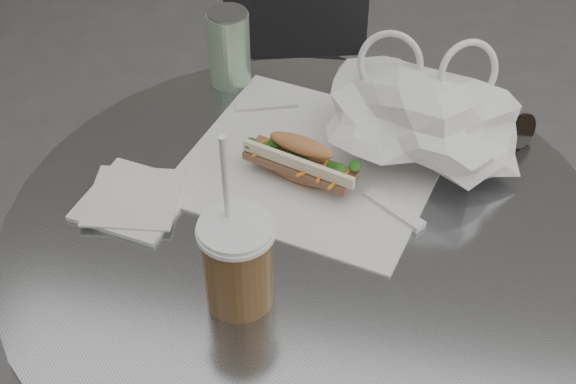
% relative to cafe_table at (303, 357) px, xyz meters
% --- Properties ---
extents(cafe_table, '(0.76, 0.76, 0.74)m').
position_rel_cafe_table_xyz_m(cafe_table, '(0.00, 0.00, 0.00)').
color(cafe_table, slate).
rests_on(cafe_table, ground).
extents(chair_far, '(0.40, 0.43, 0.74)m').
position_rel_cafe_table_xyz_m(chair_far, '(-0.14, 0.65, -0.13)').
color(chair_far, '#303033').
rests_on(chair_far, ground).
extents(sandwich_paper, '(0.38, 0.37, 0.00)m').
position_rel_cafe_table_xyz_m(sandwich_paper, '(-0.01, 0.12, 0.28)').
color(sandwich_paper, white).
rests_on(sandwich_paper, cafe_table).
extents(banh_mi, '(0.20, 0.12, 0.06)m').
position_rel_cafe_table_xyz_m(banh_mi, '(-0.02, 0.08, 0.31)').
color(banh_mi, '#D0814F').
rests_on(banh_mi, sandwich_paper).
extents(iced_coffee, '(0.09, 0.09, 0.25)m').
position_rel_cafe_table_xyz_m(iced_coffee, '(-0.05, -0.13, 0.33)').
color(iced_coffee, brown).
rests_on(iced_coffee, cafe_table).
extents(sunglasses, '(0.09, 0.10, 0.05)m').
position_rel_cafe_table_xyz_m(sunglasses, '(0.24, 0.20, 0.29)').
color(sunglasses, black).
rests_on(sunglasses, cafe_table).
extents(plastic_bag, '(0.28, 0.24, 0.12)m').
position_rel_cafe_table_xyz_m(plastic_bag, '(0.12, 0.17, 0.34)').
color(plastic_bag, white).
rests_on(plastic_bag, cafe_table).
extents(napkin_stack, '(0.15, 0.15, 0.01)m').
position_rel_cafe_table_xyz_m(napkin_stack, '(-0.22, -0.01, 0.28)').
color(napkin_stack, white).
rests_on(napkin_stack, cafe_table).
extents(drink_can, '(0.06, 0.06, 0.12)m').
position_rel_cafe_table_xyz_m(drink_can, '(-0.17, 0.28, 0.33)').
color(drink_can, '#528C54').
rests_on(drink_can, cafe_table).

